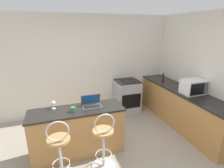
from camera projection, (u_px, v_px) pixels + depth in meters
ground_plane at (115, 167)px, 2.95m from camera, size 20.00×20.00×0.00m
wall_back at (87, 66)px, 4.62m from camera, size 12.00×0.06×2.60m
breakfast_bar at (78, 131)px, 3.19m from camera, size 1.66×0.54×0.89m
counter_right at (180, 107)px, 4.20m from camera, size 0.62×2.78×0.89m
bar_stool_near at (60, 151)px, 2.61m from camera, size 0.40×0.40×1.04m
bar_stool_far at (104, 142)px, 2.81m from camera, size 0.40×0.40×1.04m
laptop at (91, 103)px, 3.18m from camera, size 0.36×0.24×0.21m
microwave at (193, 87)px, 3.76m from camera, size 0.49×0.34×0.31m
stove_range at (127, 96)px, 4.88m from camera, size 0.63×0.60×0.89m
mug_blue at (184, 85)px, 4.25m from camera, size 0.10×0.09×0.09m
pepper_mill at (163, 78)px, 4.59m from camera, size 0.05×0.05×0.24m
wine_glass_short at (53, 103)px, 3.06m from camera, size 0.07×0.07×0.14m
mug_green at (73, 109)px, 2.96m from camera, size 0.09×0.07×0.09m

